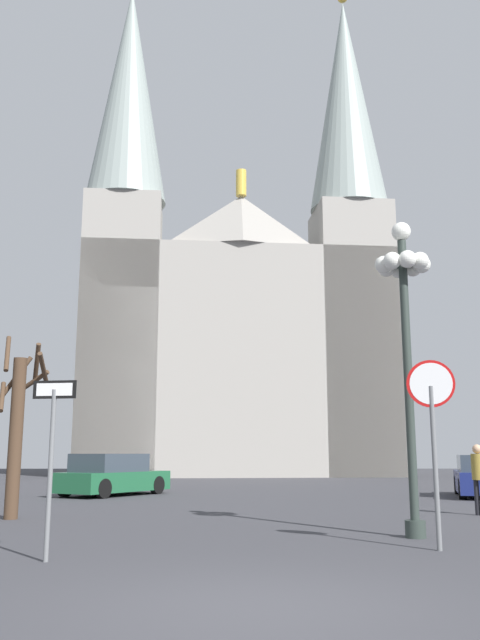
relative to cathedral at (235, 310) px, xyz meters
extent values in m
plane|color=#38383D|center=(0.46, -39.00, -11.22)|extent=(120.00, 120.00, 0.00)
cube|color=gray|center=(-0.11, 1.11, -3.84)|extent=(21.32, 12.89, 14.76)
pyramid|color=gray|center=(0.32, -3.38, 5.29)|extent=(7.29, 2.66, 3.50)
cylinder|color=gold|center=(0.32, -3.38, 7.94)|extent=(0.70, 0.70, 1.80)
cube|color=gray|center=(-7.51, -2.65, -2.19)|extent=(5.36, 5.36, 18.05)
cone|color=gray|center=(-7.51, -2.65, 15.00)|extent=(5.41, 5.41, 16.33)
cube|color=gray|center=(7.87, -1.20, -2.19)|extent=(5.36, 5.36, 18.05)
cone|color=gray|center=(7.87, -1.20, 15.00)|extent=(5.41, 5.41, 16.33)
cylinder|color=slate|center=(3.28, -35.10, -9.97)|extent=(0.08, 0.08, 2.51)
cylinder|color=red|center=(3.28, -35.10, -8.68)|extent=(0.74, 0.22, 0.75)
cylinder|color=white|center=(3.28, -35.12, -8.68)|extent=(0.65, 0.16, 0.66)
cylinder|color=slate|center=(-2.41, -36.18, -10.04)|extent=(0.07, 0.07, 2.35)
cube|color=black|center=(-2.41, -36.18, -8.87)|extent=(0.64, 0.13, 0.26)
cube|color=white|center=(-2.41, -36.19, -8.87)|extent=(0.54, 0.09, 0.18)
cylinder|color=#2D3833|center=(3.32, -33.53, -8.51)|extent=(0.16, 0.16, 5.42)
cylinder|color=#2D3833|center=(3.32, -33.53, -11.07)|extent=(0.36, 0.36, 0.30)
sphere|color=white|center=(3.32, -33.53, -5.61)|extent=(0.36, 0.36, 0.36)
sphere|color=white|center=(3.68, -33.53, -6.26)|extent=(0.33, 0.33, 0.33)
cylinder|color=#2D3833|center=(3.50, -33.53, -6.26)|extent=(0.05, 0.36, 0.05)
sphere|color=white|center=(3.57, -33.27, -6.26)|extent=(0.33, 0.33, 0.33)
cylinder|color=#2D3833|center=(3.45, -33.40, -6.26)|extent=(0.29, 0.29, 0.05)
sphere|color=white|center=(3.32, -33.17, -6.26)|extent=(0.33, 0.33, 0.33)
cylinder|color=#2D3833|center=(3.32, -33.35, -6.26)|extent=(0.36, 0.05, 0.05)
sphere|color=white|center=(3.06, -33.27, -6.26)|extent=(0.33, 0.33, 0.33)
cylinder|color=#2D3833|center=(3.19, -33.40, -6.26)|extent=(0.29, 0.29, 0.05)
sphere|color=white|center=(2.96, -33.53, -6.26)|extent=(0.33, 0.33, 0.33)
cylinder|color=#2D3833|center=(3.14, -33.53, -6.26)|extent=(0.05, 0.36, 0.05)
sphere|color=white|center=(3.06, -33.79, -6.26)|extent=(0.33, 0.33, 0.33)
cylinder|color=#2D3833|center=(3.19, -33.66, -6.26)|extent=(0.29, 0.29, 0.05)
sphere|color=white|center=(3.32, -33.89, -6.26)|extent=(0.33, 0.33, 0.33)
cylinder|color=#2D3833|center=(3.32, -33.71, -6.26)|extent=(0.36, 0.05, 0.05)
sphere|color=white|center=(3.57, -33.79, -6.26)|extent=(0.33, 0.33, 0.33)
cylinder|color=#2D3833|center=(3.45, -33.66, -6.26)|extent=(0.29, 0.29, 0.05)
cylinder|color=#473323|center=(-4.92, -30.11, -9.39)|extent=(0.31, 0.31, 3.65)
cylinder|color=#473323|center=(-5.20, -30.20, -7.48)|extent=(0.31, 0.69, 0.93)
cylinder|color=#473323|center=(-4.38, -30.05, -7.82)|extent=(0.23, 1.12, 0.67)
cylinder|color=#473323|center=(-5.25, -30.21, -8.48)|extent=(0.34, 0.78, 0.77)
cylinder|color=#473323|center=(-4.75, -29.69, -8.11)|extent=(0.93, 0.45, 0.59)
cylinder|color=#473323|center=(-5.09, -29.83, -8.00)|extent=(0.69, 0.50, 1.08)
cylinder|color=#473323|center=(-4.57, -29.98, -7.68)|extent=(0.38, 0.81, 0.89)
cylinder|color=black|center=(8.16, -20.59, -10.90)|extent=(0.38, 0.67, 0.64)
cylinder|color=black|center=(7.41, -23.44, -10.90)|extent=(0.38, 0.67, 0.64)
cube|color=#1E5B38|center=(-4.25, -21.38, -10.74)|extent=(3.78, 4.65, 0.67)
cube|color=#333D47|center=(-4.36, -21.56, -10.09)|extent=(2.67, 2.92, 0.62)
cylinder|color=black|center=(-4.24, -19.69, -10.90)|extent=(0.51, 0.66, 0.64)
cylinder|color=black|center=(-2.78, -20.54, -10.90)|extent=(0.51, 0.66, 0.64)
cylinder|color=black|center=(-5.71, -22.21, -10.90)|extent=(0.51, 0.66, 0.64)
cylinder|color=black|center=(-4.26, -23.06, -10.90)|extent=(0.51, 0.66, 0.64)
cylinder|color=black|center=(5.94, -29.10, -10.81)|extent=(0.12, 0.12, 0.83)
cylinder|color=olive|center=(6.00, -29.16, -10.09)|extent=(0.32, 0.32, 0.62)
sphere|color=tan|center=(6.00, -29.16, -9.66)|extent=(0.22, 0.22, 0.22)
camera|label=1|loc=(0.24, -45.84, -9.76)|focal=37.95mm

